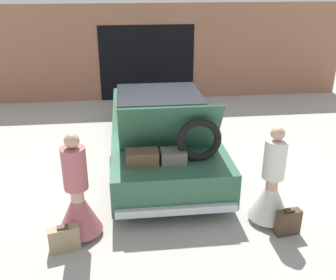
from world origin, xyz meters
The scene contains 7 objects.
ground_plane centered at (0.00, 0.00, 0.00)m, with size 40.00×40.00×0.00m, color #ADA89E.
garage_wall_back centered at (0.00, 4.13, 1.39)m, with size 12.00×0.14×2.80m.
car centered at (0.00, 0.00, 0.58)m, with size 2.00×5.16×1.71m.
person_left centered at (-1.44, -2.60, 0.57)m, with size 0.65×0.65×1.61m.
person_right centered at (1.44, -2.58, 0.56)m, with size 0.63×0.63×1.57m.
suitcase_beside_left_person centered at (-1.63, -2.95, 0.18)m, with size 0.45×0.24×0.40m.
suitcase_beside_right_person centered at (1.60, -2.95, 0.20)m, with size 0.39×0.20×0.43m.
Camera 1 is at (-0.71, -7.55, 3.59)m, focal length 42.00 mm.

